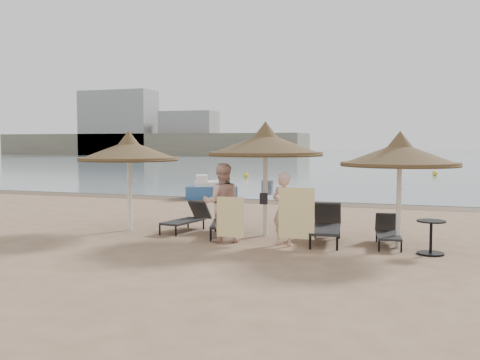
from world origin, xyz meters
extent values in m
plane|color=#96765A|center=(0.00, 0.00, 0.00)|extent=(160.00, 160.00, 0.00)
cube|color=slate|center=(0.00, 80.00, 0.01)|extent=(200.00, 140.00, 0.03)
cube|color=brown|center=(0.00, 9.40, 0.00)|extent=(200.00, 1.60, 0.01)
cube|color=#777159|center=(-45.00, 78.00, 2.00)|extent=(60.00, 10.00, 4.00)
cube|color=gray|center=(-50.00, 76.00, 6.00)|extent=(14.00, 6.00, 12.00)
cube|color=gray|center=(-36.00, 77.00, 4.00)|extent=(10.00, 5.00, 8.00)
cylinder|color=white|center=(-3.63, 1.23, 1.03)|extent=(0.12, 0.12, 2.06)
cone|color=brown|center=(-3.63, 1.23, 2.27)|extent=(2.84, 2.84, 0.54)
cone|color=brown|center=(-3.63, 1.23, 2.60)|extent=(0.69, 0.69, 0.44)
cylinder|color=brown|center=(-3.63, 1.23, 2.02)|extent=(2.79, 2.79, 0.10)
cylinder|color=white|center=(0.25, 1.64, 1.11)|extent=(0.13, 0.13, 2.23)
cone|color=brown|center=(0.25, 1.64, 2.46)|extent=(3.07, 3.07, 0.58)
cone|color=brown|center=(0.25, 1.64, 2.81)|extent=(0.74, 0.74, 0.48)
cylinder|color=brown|center=(0.25, 1.64, 2.18)|extent=(3.01, 3.01, 0.11)
cylinder|color=white|center=(3.68, 1.08, 1.01)|extent=(0.12, 0.12, 2.02)
cone|color=brown|center=(3.68, 1.08, 2.23)|extent=(2.79, 2.79, 0.53)
cone|color=brown|center=(3.68, 1.08, 2.55)|extent=(0.67, 0.67, 0.43)
cylinder|color=brown|center=(3.68, 1.08, 1.98)|extent=(2.73, 2.73, 0.10)
cylinder|color=black|center=(-2.47, 0.82, 0.13)|extent=(0.05, 0.05, 0.27)
cylinder|color=black|center=(-1.95, 0.72, 0.13)|extent=(0.05, 0.05, 0.27)
cylinder|color=black|center=(-2.23, 2.12, 0.13)|extent=(0.05, 0.05, 0.27)
cylinder|color=black|center=(-1.71, 2.03, 0.13)|extent=(0.05, 0.05, 0.27)
cube|color=black|center=(-2.08, 1.47, 0.29)|extent=(0.84, 1.51, 0.06)
cube|color=black|center=(-1.93, 2.29, 0.52)|extent=(0.65, 0.50, 0.54)
cylinder|color=black|center=(-0.81, 0.37, 0.15)|extent=(0.05, 0.05, 0.30)
cylinder|color=black|center=(-0.24, 0.55, 0.15)|extent=(0.05, 0.05, 0.30)
cylinder|color=black|center=(-1.25, 1.80, 0.15)|extent=(0.05, 0.05, 0.30)
cylinder|color=black|center=(-0.68, 1.97, 0.15)|extent=(0.05, 0.05, 0.30)
cube|color=black|center=(-0.76, 1.22, 0.33)|extent=(1.10, 1.72, 0.06)
cube|color=black|center=(-1.03, 2.12, 0.59)|extent=(0.76, 0.62, 0.60)
cylinder|color=black|center=(1.75, 0.20, 0.16)|extent=(0.06, 0.06, 0.31)
cylinder|color=black|center=(2.36, 0.28, 0.16)|extent=(0.06, 0.06, 0.31)
cylinder|color=black|center=(1.57, 1.75, 0.16)|extent=(0.06, 0.06, 0.31)
cylinder|color=black|center=(2.18, 1.82, 0.16)|extent=(0.06, 0.06, 0.31)
cube|color=black|center=(1.96, 1.07, 0.34)|extent=(0.88, 1.73, 0.07)
cube|color=black|center=(1.84, 2.03, 0.61)|extent=(0.74, 0.55, 0.63)
cylinder|color=black|center=(3.29, 0.47, 0.12)|extent=(0.04, 0.04, 0.24)
cylinder|color=black|center=(3.77, 0.53, 0.12)|extent=(0.04, 0.04, 0.24)
cylinder|color=black|center=(3.14, 1.68, 0.12)|extent=(0.04, 0.04, 0.24)
cylinder|color=black|center=(3.62, 1.74, 0.12)|extent=(0.04, 0.04, 0.24)
cube|color=black|center=(3.45, 1.15, 0.27)|extent=(0.70, 1.36, 0.05)
cube|color=black|center=(3.35, 1.91, 0.48)|extent=(0.58, 0.43, 0.49)
cylinder|color=black|center=(4.40, 0.52, 0.02)|extent=(0.59, 0.59, 0.04)
cylinder|color=black|center=(4.40, 0.52, 0.38)|extent=(0.06, 0.06, 0.72)
cylinder|color=black|center=(4.40, 0.52, 0.75)|extent=(0.63, 0.63, 0.03)
imported|color=#DAA892|center=(-0.54, 0.45, 1.14)|extent=(1.23, 1.01, 2.28)
imported|color=#DAA892|center=(1.06, 0.46, 1.03)|extent=(1.08, 0.85, 2.06)
cube|color=yellow|center=(-0.19, 0.10, 0.68)|extent=(0.71, 0.04, 0.99)
cube|color=yellow|center=(1.41, 0.21, 0.83)|extent=(0.86, 0.02, 1.21)
cube|color=silver|center=(0.25, 1.82, 1.27)|extent=(0.32, 0.16, 0.39)
cube|color=black|center=(0.25, 1.48, 1.01)|extent=(0.22, 0.11, 0.30)
cube|color=#2D5995|center=(-4.65, 9.90, 0.28)|extent=(2.59, 2.14, 0.56)
cube|color=white|center=(-4.65, 9.90, 0.63)|extent=(1.76, 1.62, 0.25)
cube|color=white|center=(-5.02, 9.72, 0.87)|extent=(0.85, 1.05, 0.36)
sphere|color=yellow|center=(-7.41, 23.29, 0.18)|extent=(0.35, 0.35, 0.35)
sphere|color=yellow|center=(5.09, 29.78, 0.20)|extent=(0.39, 0.39, 0.39)
camera|label=1|loc=(4.18, -11.96, 2.50)|focal=40.00mm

